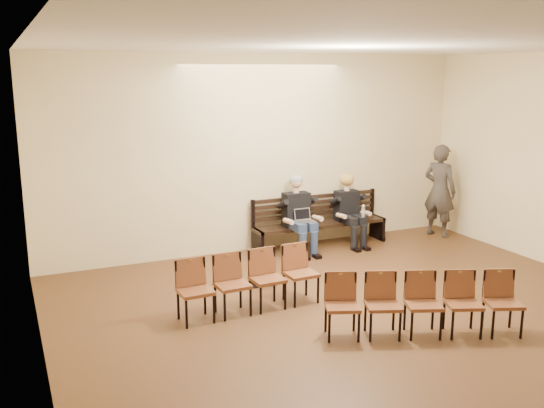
{
  "coord_description": "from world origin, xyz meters",
  "views": [
    {
      "loc": [
        -4.25,
        -4.87,
        3.2
      ],
      "look_at": [
        -0.23,
        4.05,
        1.04
      ],
      "focal_mm": 40.0,
      "sensor_mm": 36.0,
      "label": 1
    }
  ],
  "objects_px": {
    "bag": "(262,276)",
    "chair_row_front": "(250,282)",
    "seated_woman": "(349,212)",
    "laptop": "(306,224)",
    "passerby": "(440,184)",
    "bench": "(320,234)",
    "water_bottle": "(363,218)",
    "chair_row_back": "(423,305)",
    "seated_man": "(298,214)"
  },
  "relations": [
    {
      "from": "bag",
      "to": "chair_row_front",
      "type": "bearing_deg",
      "value": -122.05
    },
    {
      "from": "bench",
      "to": "seated_woman",
      "type": "distance_m",
      "value": 0.68
    },
    {
      "from": "laptop",
      "to": "water_bottle",
      "type": "relative_size",
      "value": 1.3
    },
    {
      "from": "seated_man",
      "to": "water_bottle",
      "type": "bearing_deg",
      "value": -14.35
    },
    {
      "from": "seated_man",
      "to": "water_bottle",
      "type": "distance_m",
      "value": 1.22
    },
    {
      "from": "water_bottle",
      "to": "passerby",
      "type": "xyz_separation_m",
      "value": [
        1.82,
        0.12,
        0.48
      ]
    },
    {
      "from": "seated_man",
      "to": "bag",
      "type": "distance_m",
      "value": 1.94
    },
    {
      "from": "seated_woman",
      "to": "chair_row_back",
      "type": "relative_size",
      "value": 0.51
    },
    {
      "from": "passerby",
      "to": "bench",
      "type": "bearing_deg",
      "value": 61.33
    },
    {
      "from": "chair_row_front",
      "to": "laptop",
      "type": "bearing_deg",
      "value": 44.68
    },
    {
      "from": "laptop",
      "to": "chair_row_front",
      "type": "bearing_deg",
      "value": -126.36
    },
    {
      "from": "bag",
      "to": "passerby",
      "type": "distance_m",
      "value": 4.53
    },
    {
      "from": "chair_row_front",
      "to": "chair_row_back",
      "type": "distance_m",
      "value": 2.28
    },
    {
      "from": "passerby",
      "to": "laptop",
      "type": "bearing_deg",
      "value": 69.08
    },
    {
      "from": "seated_man",
      "to": "passerby",
      "type": "distance_m",
      "value": 3.02
    },
    {
      "from": "water_bottle",
      "to": "seated_man",
      "type": "bearing_deg",
      "value": 165.65
    },
    {
      "from": "seated_man",
      "to": "passerby",
      "type": "relative_size",
      "value": 0.66
    },
    {
      "from": "bag",
      "to": "passerby",
      "type": "bearing_deg",
      "value": 15.15
    },
    {
      "from": "bench",
      "to": "passerby",
      "type": "bearing_deg",
      "value": -6.99
    },
    {
      "from": "passerby",
      "to": "chair_row_front",
      "type": "xyz_separation_m",
      "value": [
        -4.84,
        -2.05,
        -0.64
      ]
    },
    {
      "from": "seated_woman",
      "to": "water_bottle",
      "type": "relative_size",
      "value": 5.24
    },
    {
      "from": "seated_woman",
      "to": "chair_row_front",
      "type": "height_order",
      "value": "seated_woman"
    },
    {
      "from": "laptop",
      "to": "passerby",
      "type": "bearing_deg",
      "value": 7.47
    },
    {
      "from": "water_bottle",
      "to": "laptop",
      "type": "bearing_deg",
      "value": 176.14
    },
    {
      "from": "bag",
      "to": "bench",
      "type": "bearing_deg",
      "value": 39.03
    },
    {
      "from": "bench",
      "to": "seated_woman",
      "type": "xyz_separation_m",
      "value": [
        0.54,
        -0.12,
        0.39
      ]
    },
    {
      "from": "bag",
      "to": "laptop",
      "type": "bearing_deg",
      "value": 40.3
    },
    {
      "from": "seated_man",
      "to": "bag",
      "type": "bearing_deg",
      "value": -133.83
    },
    {
      "from": "laptop",
      "to": "chair_row_front",
      "type": "xyz_separation_m",
      "value": [
        -1.88,
        -2.01,
        -0.15
      ]
    },
    {
      "from": "seated_man",
      "to": "chair_row_back",
      "type": "bearing_deg",
      "value": -93.06
    },
    {
      "from": "bench",
      "to": "chair_row_front",
      "type": "relative_size",
      "value": 1.31
    },
    {
      "from": "water_bottle",
      "to": "bag",
      "type": "distance_m",
      "value": 2.71
    },
    {
      "from": "laptop",
      "to": "chair_row_front",
      "type": "distance_m",
      "value": 2.75
    },
    {
      "from": "chair_row_back",
      "to": "bench",
      "type": "bearing_deg",
      "value": 101.13
    },
    {
      "from": "seated_woman",
      "to": "laptop",
      "type": "height_order",
      "value": "seated_woman"
    },
    {
      "from": "seated_woman",
      "to": "laptop",
      "type": "xyz_separation_m",
      "value": [
        -1.03,
        -0.22,
        -0.06
      ]
    },
    {
      "from": "laptop",
      "to": "bag",
      "type": "distance_m",
      "value": 1.78
    },
    {
      "from": "bag",
      "to": "chair_row_back",
      "type": "relative_size",
      "value": 0.15
    },
    {
      "from": "bag",
      "to": "chair_row_front",
      "type": "xyz_separation_m",
      "value": [
        -0.56,
        -0.89,
        0.27
      ]
    },
    {
      "from": "seated_man",
      "to": "chair_row_back",
      "type": "distance_m",
      "value": 3.83
    },
    {
      "from": "bench",
      "to": "water_bottle",
      "type": "xyz_separation_m",
      "value": [
        0.66,
        -0.42,
        0.34
      ]
    },
    {
      "from": "water_bottle",
      "to": "chair_row_back",
      "type": "bearing_deg",
      "value": -111.41
    },
    {
      "from": "bench",
      "to": "chair_row_front",
      "type": "distance_m",
      "value": 3.34
    },
    {
      "from": "bench",
      "to": "water_bottle",
      "type": "relative_size",
      "value": 10.99
    },
    {
      "from": "seated_man",
      "to": "seated_woman",
      "type": "bearing_deg",
      "value": 0.0
    },
    {
      "from": "bench",
      "to": "chair_row_back",
      "type": "bearing_deg",
      "value": -100.36
    },
    {
      "from": "seated_woman",
      "to": "chair_row_front",
      "type": "bearing_deg",
      "value": -142.45
    },
    {
      "from": "water_bottle",
      "to": "chair_row_back",
      "type": "height_order",
      "value": "chair_row_back"
    },
    {
      "from": "water_bottle",
      "to": "chair_row_back",
      "type": "distance_m",
      "value": 3.78
    },
    {
      "from": "water_bottle",
      "to": "passerby",
      "type": "distance_m",
      "value": 1.88
    }
  ]
}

